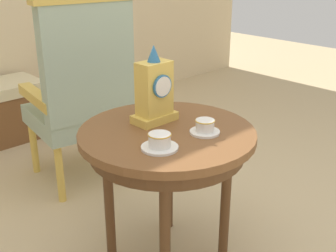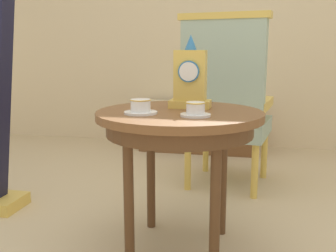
% 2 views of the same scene
% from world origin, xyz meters
% --- Properties ---
extents(side_table, '(0.74, 0.74, 0.65)m').
position_xyz_m(side_table, '(-0.06, 0.07, 0.58)').
color(side_table, brown).
rests_on(side_table, ground).
extents(teacup_left, '(0.14, 0.14, 0.06)m').
position_xyz_m(teacup_left, '(-0.21, -0.04, 0.68)').
color(teacup_left, white).
rests_on(teacup_left, side_table).
extents(teacup_right, '(0.12, 0.12, 0.06)m').
position_xyz_m(teacup_right, '(0.03, -0.06, 0.68)').
color(teacup_right, white).
rests_on(teacup_right, side_table).
extents(mantel_clock, '(0.19, 0.11, 0.34)m').
position_xyz_m(mantel_clock, '(-0.03, 0.18, 0.79)').
color(mantel_clock, gold).
rests_on(mantel_clock, side_table).
extents(armchair, '(0.62, 0.61, 1.14)m').
position_xyz_m(armchair, '(0.08, 0.94, 0.59)').
color(armchair, '#9EB299').
rests_on(armchair, ground).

